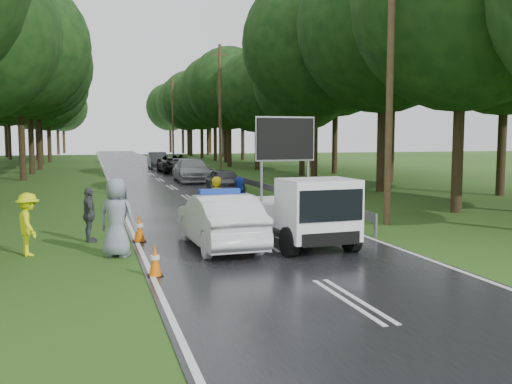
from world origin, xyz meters
name	(u,v)px	position (x,y,z in m)	size (l,w,h in m)	color
ground	(259,243)	(0.00, 0.00, 0.00)	(160.00, 160.00, 0.00)	#274814
road	(151,174)	(0.00, 30.00, 0.01)	(7.00, 140.00, 0.02)	black
guardrail	(198,167)	(3.70, 29.67, 0.55)	(0.12, 60.06, 0.70)	gray
utility_pole_near	(390,76)	(5.20, 2.00, 5.06)	(1.40, 0.24, 10.00)	#472F21
utility_pole_mid	(220,109)	(5.20, 28.00, 5.06)	(1.40, 0.24, 10.00)	#472F21
utility_pole_far	(173,119)	(5.20, 54.00, 5.06)	(1.40, 0.24, 10.00)	#472F21
tree_right_near	(489,7)	(9.00, 2.00, 7.55)	(7.92, 7.92, 11.52)	black
police_sedan	(220,221)	(-1.23, -0.36, 0.73)	(1.70, 4.49, 1.61)	silver
work_truck	(301,212)	(0.98, -0.77, 0.97)	(2.24, 4.58, 3.56)	gray
barrier	(275,208)	(0.80, 1.00, 0.85)	(2.49, 1.18, 1.12)	yellow
officer	(215,204)	(-0.78, 2.27, 0.88)	(0.64, 0.42, 1.76)	gold
civilian	(241,204)	(0.06, 2.26, 0.86)	(0.84, 0.65, 1.73)	#1935A8
bystander_left	(28,224)	(-6.13, 0.00, 0.81)	(1.04, 0.60, 1.62)	#E2F40D
bystander_mid	(89,215)	(-4.64, 1.50, 0.79)	(0.93, 0.39, 1.58)	#464A4E
bystander_right	(117,217)	(-3.97, -0.80, 1.00)	(0.98, 0.64, 2.01)	gray
queue_car_first	(225,180)	(2.43, 14.65, 0.63)	(1.50, 3.72, 1.27)	#414349
queue_car_second	(192,170)	(1.90, 22.03, 0.77)	(2.15, 5.29, 1.53)	#9EA0A5
queue_car_third	(176,163)	(2.24, 31.54, 0.77)	(2.55, 5.52, 1.54)	black
queue_car_fourth	(158,160)	(1.49, 38.11, 0.76)	(1.61, 4.61, 1.52)	#46484E
cone_near_left	(155,261)	(-3.29, -3.14, 0.35)	(0.34, 0.34, 0.72)	black
cone_center	(242,233)	(-0.51, 0.00, 0.32)	(0.31, 0.31, 0.65)	black
cone_far	(220,213)	(-0.20, 4.11, 0.32)	(0.31, 0.31, 0.66)	black
cone_left_mid	(139,229)	(-3.28, 1.05, 0.40)	(0.39, 0.39, 0.82)	black
cone_right	(321,211)	(3.39, 3.51, 0.34)	(0.33, 0.33, 0.70)	black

